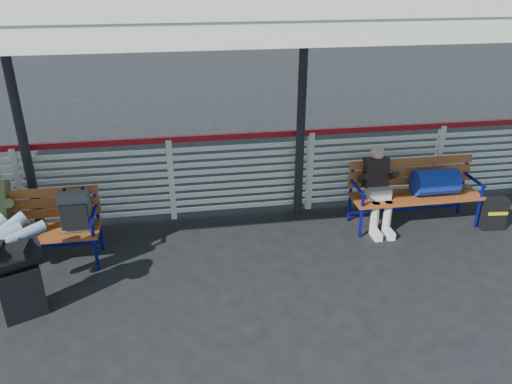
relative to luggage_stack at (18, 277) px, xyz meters
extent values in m
plane|color=black|center=(1.58, 0.04, -0.47)|extent=(60.00, 60.00, 0.00)
cube|color=silver|center=(1.58, 1.94, 0.13)|extent=(12.00, 0.04, 1.04)
cube|color=maroon|center=(1.58, 1.94, 0.73)|extent=(12.00, 0.06, 0.08)
cube|color=silver|center=(1.58, -0.81, 2.48)|extent=(12.60, 0.06, 0.30)
cylinder|color=black|center=(-0.22, 1.79, 1.03)|extent=(0.12, 0.12, 3.00)
cylinder|color=black|center=(3.38, 1.79, 1.03)|extent=(0.12, 0.12, 3.00)
cube|color=black|center=(0.00, 0.00, -0.18)|extent=(0.48, 0.39, 0.57)
cylinder|color=black|center=(0.00, 0.00, 0.25)|extent=(0.59, 0.47, 0.29)
cube|color=#AB5821|center=(-0.20, 0.95, -0.02)|extent=(1.80, 0.50, 0.04)
cube|color=#AB5821|center=(-0.20, 1.21, 0.25)|extent=(1.80, 0.10, 0.40)
cylinder|color=#0C0F8B|center=(0.65, 0.75, -0.24)|extent=(0.04, 0.04, 0.45)
cylinder|color=#0C0F8B|center=(0.65, 1.22, -0.02)|extent=(0.04, 0.04, 0.90)
cube|color=#505258|center=(0.45, 0.97, 0.24)|extent=(0.34, 0.21, 0.47)
cube|color=#AB5821|center=(4.89, 1.18, -0.02)|extent=(1.80, 0.50, 0.04)
cube|color=#AB5821|center=(4.89, 1.44, 0.25)|extent=(1.80, 0.10, 0.40)
cylinder|color=#0C0F8B|center=(4.04, 0.98, -0.24)|extent=(0.04, 0.04, 0.45)
cylinder|color=#0C0F8B|center=(5.74, 0.98, -0.24)|extent=(0.04, 0.04, 0.45)
cylinder|color=#0C0F8B|center=(4.04, 1.45, -0.02)|extent=(0.04, 0.04, 0.90)
cylinder|color=#0C0F8B|center=(5.74, 1.45, -0.02)|extent=(0.04, 0.04, 0.90)
cylinder|color=navy|center=(5.14, 1.18, 0.18)|extent=(0.60, 0.35, 0.35)
cube|color=black|center=(0.12, -0.06, 0.36)|extent=(0.11, 0.27, 0.10)
cube|color=#B5B1A4|center=(4.34, 1.21, 0.06)|extent=(0.30, 0.24, 0.16)
cube|color=black|center=(4.34, 1.35, 0.31)|extent=(0.32, 0.23, 0.42)
sphere|color=tan|center=(4.34, 1.37, 0.58)|extent=(0.19, 0.19, 0.19)
cylinder|color=#B5B1A4|center=(4.25, 1.03, -0.23)|extent=(0.11, 0.11, 0.46)
cylinder|color=#B5B1A4|center=(4.43, 1.03, -0.23)|extent=(0.11, 0.11, 0.46)
cube|color=silver|center=(4.25, 0.93, -0.42)|extent=(0.10, 0.24, 0.10)
cube|color=silver|center=(4.43, 0.93, -0.42)|extent=(0.10, 0.24, 0.10)
cube|color=black|center=(5.94, 0.93, -0.24)|extent=(0.34, 0.21, 0.45)
cube|color=gold|center=(5.94, 0.83, -0.20)|extent=(0.27, 0.05, 0.04)
camera|label=1|loc=(1.70, -4.58, 2.93)|focal=35.00mm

